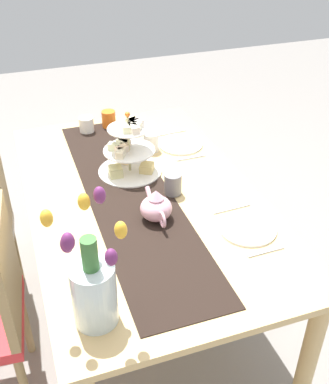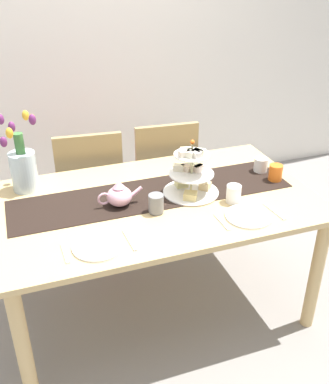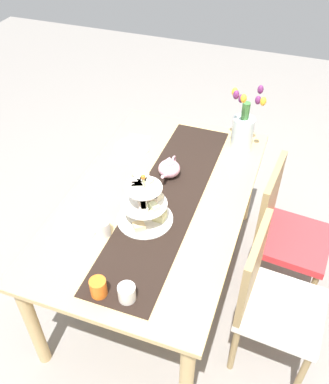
% 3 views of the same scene
% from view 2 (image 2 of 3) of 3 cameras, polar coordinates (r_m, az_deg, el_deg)
% --- Properties ---
extents(ground_plane, '(8.00, 8.00, 0.00)m').
position_cam_2_polar(ground_plane, '(2.81, -0.92, -14.18)').
color(ground_plane, gray).
extents(room_wall_rear, '(6.00, 0.08, 2.60)m').
position_cam_2_polar(room_wall_rear, '(3.66, -9.58, 18.72)').
color(room_wall_rear, silver).
rests_on(room_wall_rear, ground_plane).
extents(dining_table, '(1.67, 0.99, 0.74)m').
position_cam_2_polar(dining_table, '(2.42, -1.04, -2.89)').
color(dining_table, tan).
rests_on(dining_table, ground_plane).
extents(chair_left, '(0.46, 0.46, 0.91)m').
position_cam_2_polar(chair_left, '(3.05, -9.44, 0.81)').
color(chair_left, '#9C8254').
rests_on(chair_left, ground_plane).
extents(chair_right, '(0.45, 0.45, 0.91)m').
position_cam_2_polar(chair_right, '(3.16, -0.27, 2.28)').
color(chair_right, '#9C8254').
rests_on(chair_right, ground_plane).
extents(table_runner, '(1.51, 0.36, 0.00)m').
position_cam_2_polar(table_runner, '(2.41, -1.49, -0.23)').
color(table_runner, black).
rests_on(table_runner, dining_table).
extents(tiered_cake_stand, '(0.30, 0.30, 0.30)m').
position_cam_2_polar(tiered_cake_stand, '(2.38, 3.40, 2.25)').
color(tiered_cake_stand, beige).
rests_on(tiered_cake_stand, table_runner).
extents(teapot, '(0.24, 0.13, 0.14)m').
position_cam_2_polar(teapot, '(2.29, -5.77, -0.42)').
color(teapot, '#E5A8BC').
rests_on(teapot, table_runner).
extents(tulip_vase, '(0.19, 0.22, 0.44)m').
position_cam_2_polar(tulip_vase, '(2.52, -17.52, 3.24)').
color(tulip_vase, silver).
rests_on(tulip_vase, dining_table).
extents(cream_jug, '(0.08, 0.08, 0.08)m').
position_cam_2_polar(cream_jug, '(2.70, 12.12, 3.38)').
color(cream_jug, white).
rests_on(cream_jug, dining_table).
extents(dinner_plate_left, '(0.23, 0.23, 0.01)m').
position_cam_2_polar(dinner_plate_left, '(2.02, -8.45, -6.81)').
color(dinner_plate_left, white).
rests_on(dinner_plate_left, dining_table).
extents(fork_left, '(0.02, 0.15, 0.01)m').
position_cam_2_polar(fork_left, '(2.01, -12.52, -7.57)').
color(fork_left, silver).
rests_on(fork_left, dining_table).
extents(knife_left, '(0.02, 0.17, 0.01)m').
position_cam_2_polar(knife_left, '(2.05, -4.46, -6.12)').
color(knife_left, silver).
rests_on(knife_left, dining_table).
extents(dinner_plate_right, '(0.23, 0.23, 0.01)m').
position_cam_2_polar(dinner_plate_right, '(2.25, 10.62, -3.03)').
color(dinner_plate_right, white).
rests_on(dinner_plate_right, dining_table).
extents(fork_right, '(0.02, 0.15, 0.01)m').
position_cam_2_polar(fork_right, '(2.19, 7.29, -3.78)').
color(fork_right, silver).
rests_on(fork_right, dining_table).
extents(knife_right, '(0.03, 0.17, 0.01)m').
position_cam_2_polar(knife_right, '(2.32, 13.74, -2.41)').
color(knife_right, silver).
rests_on(knife_right, dining_table).
extents(mug_grey, '(0.08, 0.08, 0.09)m').
position_cam_2_polar(mug_grey, '(2.22, -1.07, -1.47)').
color(mug_grey, slate).
rests_on(mug_grey, table_runner).
extents(mug_white_text, '(0.08, 0.08, 0.09)m').
position_cam_2_polar(mug_white_text, '(2.34, 8.76, -0.24)').
color(mug_white_text, white).
rests_on(mug_white_text, dining_table).
extents(mug_orange, '(0.08, 0.08, 0.09)m').
position_cam_2_polar(mug_orange, '(2.61, 13.91, 2.38)').
color(mug_orange, orange).
rests_on(mug_orange, dining_table).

